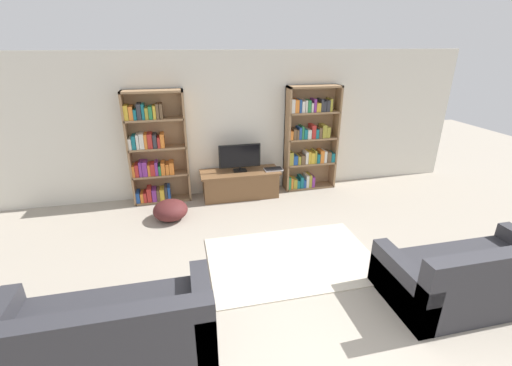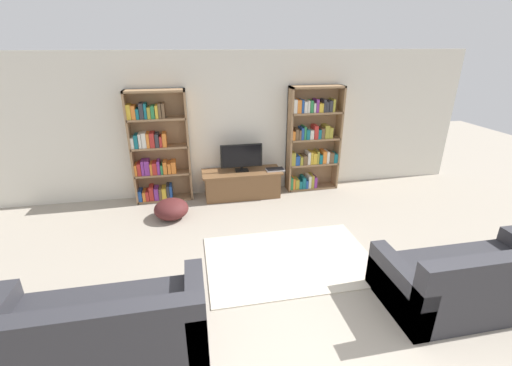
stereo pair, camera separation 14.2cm
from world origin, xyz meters
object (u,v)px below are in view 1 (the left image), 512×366
object	(u,v)px
bookshelf_right	(309,140)
beanbag_ottoman	(170,210)
television	(240,157)
couch_left_sectional	(107,334)
laptop	(273,169)
couch_right_sofa	(474,277)
bookshelf_left	(155,150)
tv_stand	(240,184)

from	to	relation	value
bookshelf_right	beanbag_ottoman	world-z (taller)	bookshelf_right
bookshelf_right	television	distance (m)	1.41
couch_left_sectional	beanbag_ottoman	bearing A→B (deg)	78.42
laptop	television	bearing A→B (deg)	173.10
television	couch_right_sofa	bearing A→B (deg)	-58.36
couch_left_sectional	couch_right_sofa	distance (m)	3.88
laptop	couch_left_sectional	bearing A→B (deg)	-127.25
bookshelf_left	television	world-z (taller)	bookshelf_left
tv_stand	laptop	bearing A→B (deg)	-6.19
laptop	couch_left_sectional	world-z (taller)	couch_left_sectional
television	couch_left_sectional	distance (m)	3.80
tv_stand	television	world-z (taller)	television
couch_right_sofa	laptop	bearing A→B (deg)	113.77
laptop	couch_left_sectional	size ratio (longest dim) A/B	0.18
tv_stand	couch_right_sofa	xyz separation A→B (m)	(2.06, -3.33, 0.02)
bookshelf_left	television	distance (m)	1.51
beanbag_ottoman	couch_right_sofa	bearing A→B (deg)	-38.73
bookshelf_left	couch_left_sectional	bearing A→B (deg)	-95.62
television	couch_left_sectional	size ratio (longest dim) A/B	0.40
couch_left_sectional	tv_stand	bearing A→B (deg)	60.92
tv_stand	beanbag_ottoman	size ratio (longest dim) A/B	2.61
laptop	beanbag_ottoman	distance (m)	2.02
laptop	couch_right_sofa	world-z (taller)	couch_right_sofa
couch_right_sofa	bookshelf_right	bearing A→B (deg)	100.81
couch_left_sectional	beanbag_ottoman	world-z (taller)	couch_left_sectional
laptop	couch_left_sectional	xyz separation A→B (m)	(-2.45, -3.22, -0.24)
couch_right_sofa	beanbag_ottoman	xyz separation A→B (m)	(-3.34, 2.68, -0.11)
bookshelf_left	tv_stand	world-z (taller)	bookshelf_left
bookshelf_left	beanbag_ottoman	world-z (taller)	bookshelf_left
television	couch_left_sectional	bearing A→B (deg)	-119.02
bookshelf_right	couch_right_sofa	world-z (taller)	bookshelf_right
bookshelf_right	beanbag_ottoman	size ratio (longest dim) A/B	3.55
tv_stand	television	bearing A→B (deg)	90.00
couch_right_sofa	couch_left_sectional	bearing A→B (deg)	179.31
television	laptop	world-z (taller)	television
bookshelf_left	tv_stand	xyz separation A→B (m)	(1.49, -0.16, -0.70)
bookshelf_left	couch_left_sectional	xyz separation A→B (m)	(-0.34, -3.44, -0.68)
tv_stand	television	distance (m)	0.52
bookshelf_right	couch_left_sectional	bearing A→B (deg)	-133.07
laptop	beanbag_ottoman	world-z (taller)	laptop
couch_left_sectional	couch_right_sofa	xyz separation A→B (m)	(3.88, -0.05, -0.00)
bookshelf_left	laptop	world-z (taller)	bookshelf_left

